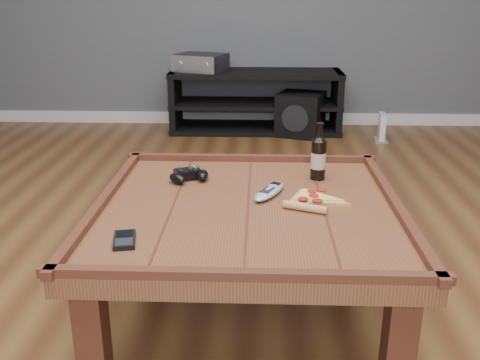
{
  "coord_description": "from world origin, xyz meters",
  "views": [
    {
      "loc": [
        0.03,
        -1.65,
        1.13
      ],
      "look_at": [
        -0.03,
        0.05,
        0.52
      ],
      "focal_mm": 40.0,
      "sensor_mm": 36.0,
      "label": 1
    }
  ],
  "objects_px": {
    "media_console": "(256,102)",
    "game_console": "(382,129)",
    "pizza_slice": "(312,200)",
    "smartphone": "(124,240)",
    "game_controller": "(189,175)",
    "remote_control": "(269,191)",
    "av_receiver": "(201,62)",
    "beer_bottle": "(318,157)",
    "subwoofer": "(300,114)",
    "coffee_table": "(248,221)"
  },
  "relations": [
    {
      "from": "media_console",
      "to": "game_console",
      "type": "height_order",
      "value": "media_console"
    },
    {
      "from": "pizza_slice",
      "to": "smartphone",
      "type": "distance_m",
      "value": 0.65
    },
    {
      "from": "game_controller",
      "to": "game_console",
      "type": "distance_m",
      "value": 2.56
    },
    {
      "from": "game_controller",
      "to": "smartphone",
      "type": "xyz_separation_m",
      "value": [
        -0.12,
        -0.52,
        -0.01
      ]
    },
    {
      "from": "smartphone",
      "to": "remote_control",
      "type": "bearing_deg",
      "value": 31.13
    },
    {
      "from": "media_console",
      "to": "smartphone",
      "type": "distance_m",
      "value": 3.07
    },
    {
      "from": "av_receiver",
      "to": "pizza_slice",
      "type": "bearing_deg",
      "value": -56.14
    },
    {
      "from": "av_receiver",
      "to": "beer_bottle",
      "type": "bearing_deg",
      "value": -53.99
    },
    {
      "from": "beer_bottle",
      "to": "subwoofer",
      "type": "distance_m",
      "value": 2.39
    },
    {
      "from": "subwoofer",
      "to": "game_console",
      "type": "xyz_separation_m",
      "value": [
        0.62,
        -0.17,
        -0.07
      ]
    },
    {
      "from": "coffee_table",
      "to": "media_console",
      "type": "xyz_separation_m",
      "value": [
        0.0,
        2.75,
        -0.15
      ]
    },
    {
      "from": "game_controller",
      "to": "av_receiver",
      "type": "distance_m",
      "value": 2.53
    },
    {
      "from": "media_console",
      "to": "subwoofer",
      "type": "relative_size",
      "value": 3.23
    },
    {
      "from": "beer_bottle",
      "to": "smartphone",
      "type": "distance_m",
      "value": 0.83
    },
    {
      "from": "game_controller",
      "to": "av_receiver",
      "type": "bearing_deg",
      "value": 70.67
    },
    {
      "from": "av_receiver",
      "to": "media_console",
      "type": "bearing_deg",
      "value": 20.63
    },
    {
      "from": "media_console",
      "to": "beer_bottle",
      "type": "distance_m",
      "value": 2.51
    },
    {
      "from": "coffee_table",
      "to": "remote_control",
      "type": "xyz_separation_m",
      "value": [
        0.07,
        0.09,
        0.07
      ]
    },
    {
      "from": "media_console",
      "to": "game_controller",
      "type": "bearing_deg",
      "value": -95.15
    },
    {
      "from": "media_console",
      "to": "pizza_slice",
      "type": "bearing_deg",
      "value": -85.46
    },
    {
      "from": "coffee_table",
      "to": "smartphone",
      "type": "bearing_deg",
      "value": -139.88
    },
    {
      "from": "smartphone",
      "to": "pizza_slice",
      "type": "bearing_deg",
      "value": 18.51
    },
    {
      "from": "beer_bottle",
      "to": "media_console",
      "type": "bearing_deg",
      "value": 95.91
    },
    {
      "from": "coffee_table",
      "to": "subwoofer",
      "type": "relative_size",
      "value": 2.38
    },
    {
      "from": "game_controller",
      "to": "smartphone",
      "type": "height_order",
      "value": "game_controller"
    },
    {
      "from": "game_controller",
      "to": "game_console",
      "type": "height_order",
      "value": "game_controller"
    },
    {
      "from": "av_receiver",
      "to": "game_controller",
      "type": "bearing_deg",
      "value": -64.85
    },
    {
      "from": "remote_control",
      "to": "av_receiver",
      "type": "xyz_separation_m",
      "value": [
        -0.52,
        2.65,
        0.1
      ]
    },
    {
      "from": "pizza_slice",
      "to": "coffee_table",
      "type": "bearing_deg",
      "value": -150.41
    },
    {
      "from": "smartphone",
      "to": "remote_control",
      "type": "relative_size",
      "value": 0.6
    },
    {
      "from": "pizza_slice",
      "to": "remote_control",
      "type": "distance_m",
      "value": 0.16
    },
    {
      "from": "beer_bottle",
      "to": "av_receiver",
      "type": "distance_m",
      "value": 2.57
    },
    {
      "from": "smartphone",
      "to": "av_receiver",
      "type": "bearing_deg",
      "value": 80.68
    },
    {
      "from": "media_console",
      "to": "smartphone",
      "type": "height_order",
      "value": "media_console"
    },
    {
      "from": "game_controller",
      "to": "remote_control",
      "type": "relative_size",
      "value": 0.77
    },
    {
      "from": "remote_control",
      "to": "beer_bottle",
      "type": "bearing_deg",
      "value": 70.38
    },
    {
      "from": "pizza_slice",
      "to": "game_console",
      "type": "bearing_deg",
      "value": 93.73
    },
    {
      "from": "beer_bottle",
      "to": "pizza_slice",
      "type": "relative_size",
      "value": 0.72
    },
    {
      "from": "game_console",
      "to": "game_controller",
      "type": "bearing_deg",
      "value": -112.84
    },
    {
      "from": "remote_control",
      "to": "av_receiver",
      "type": "relative_size",
      "value": 0.44
    },
    {
      "from": "media_console",
      "to": "remote_control",
      "type": "bearing_deg",
      "value": -88.46
    },
    {
      "from": "coffee_table",
      "to": "remote_control",
      "type": "bearing_deg",
      "value": 51.66
    },
    {
      "from": "pizza_slice",
      "to": "game_console",
      "type": "distance_m",
      "value": 2.57
    },
    {
      "from": "smartphone",
      "to": "subwoofer",
      "type": "bearing_deg",
      "value": 64.98
    },
    {
      "from": "coffee_table",
      "to": "av_receiver",
      "type": "relative_size",
      "value": 2.21
    },
    {
      "from": "coffee_table",
      "to": "subwoofer",
      "type": "bearing_deg",
      "value": 82.07
    },
    {
      "from": "media_console",
      "to": "game_controller",
      "type": "distance_m",
      "value": 2.54
    },
    {
      "from": "media_console",
      "to": "game_controller",
      "type": "relative_size",
      "value": 8.94
    },
    {
      "from": "coffee_table",
      "to": "beer_bottle",
      "type": "height_order",
      "value": "beer_bottle"
    },
    {
      "from": "remote_control",
      "to": "game_console",
      "type": "height_order",
      "value": "remote_control"
    }
  ]
}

